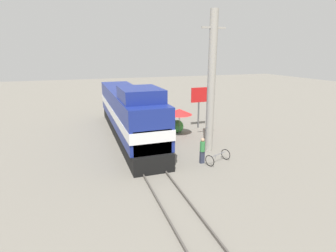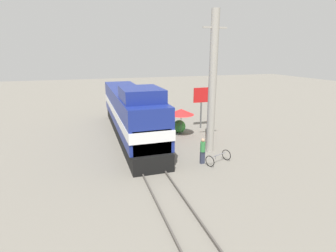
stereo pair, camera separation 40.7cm
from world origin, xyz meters
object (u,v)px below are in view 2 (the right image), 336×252
(utility_pole, at_px, (212,84))
(billboard_sign, at_px, (202,98))
(locomotive, at_px, (131,113))
(person_bystander, at_px, (203,150))
(bicycle, at_px, (218,158))
(vendor_umbrella, at_px, (181,112))

(utility_pole, xyz_separation_m, billboard_sign, (2.00, 6.05, -2.11))
(locomotive, bearing_deg, utility_pole, -46.04)
(locomotive, height_order, person_bystander, locomotive)
(locomotive, xyz_separation_m, bicycle, (4.60, -7.54, -1.79))
(utility_pole, bearing_deg, locomotive, 133.96)
(bicycle, bearing_deg, vendor_umbrella, 160.19)
(vendor_umbrella, bearing_deg, person_bystander, -97.08)
(bicycle, bearing_deg, locomotive, -170.80)
(vendor_umbrella, height_order, bicycle, vendor_umbrella)
(vendor_umbrella, bearing_deg, billboard_sign, 32.55)
(locomotive, height_order, utility_pole, utility_pole)
(billboard_sign, relative_size, bicycle, 2.09)
(utility_pole, xyz_separation_m, vendor_umbrella, (-0.75, 4.30, -2.88))
(locomotive, bearing_deg, person_bystander, -63.92)
(billboard_sign, height_order, bicycle, billboard_sign)
(utility_pole, distance_m, person_bystander, 4.81)
(person_bystander, height_order, bicycle, person_bystander)
(person_bystander, bearing_deg, vendor_umbrella, 82.92)
(locomotive, distance_m, person_bystander, 8.15)
(vendor_umbrella, height_order, person_bystander, vendor_umbrella)
(locomotive, height_order, bicycle, locomotive)
(locomotive, bearing_deg, billboard_sign, 6.42)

